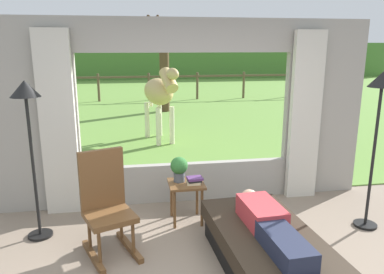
{
  "coord_description": "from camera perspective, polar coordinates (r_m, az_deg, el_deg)",
  "views": [
    {
      "loc": [
        -0.76,
        -2.75,
        2.19
      ],
      "look_at": [
        0.0,
        1.8,
        1.05
      ],
      "focal_mm": 34.68,
      "sensor_mm": 36.0,
      "label": 1
    }
  ],
  "objects": [
    {
      "name": "pasture_tree",
      "position": [
        12.54,
        -4.42,
        11.35
      ],
      "size": [
        1.19,
        1.39,
        3.19
      ],
      "color": "#4C3823",
      "rests_on": "outdoor_pasture_lawn"
    },
    {
      "name": "side_table",
      "position": [
        4.71,
        -0.89,
        -8.11
      ],
      "size": [
        0.44,
        0.44,
        0.52
      ],
      "color": "brown",
      "rests_on": "ground_plane"
    },
    {
      "name": "horse",
      "position": [
        8.49,
        -5.0,
        6.82
      ],
      "size": [
        0.85,
        1.82,
        1.73
      ],
      "rotation": [
        0.0,
        0.0,
        -2.89
      ],
      "color": "tan",
      "rests_on": "outdoor_pasture_lawn"
    },
    {
      "name": "floor_lamp_left",
      "position": [
        4.42,
        -23.98,
        3.43
      ],
      "size": [
        0.32,
        0.32,
        1.83
      ],
      "color": "black",
      "rests_on": "ground_plane"
    },
    {
      "name": "recliner_sofa",
      "position": [
        3.93,
        11.16,
        -16.46
      ],
      "size": [
        0.99,
        1.75,
        0.42
      ],
      "rotation": [
        0.0,
        0.0,
        0.06
      ],
      "color": "black",
      "rests_on": "ground_plane"
    },
    {
      "name": "pasture_fence_line",
      "position": [
        15.29,
        -6.65,
        8.34
      ],
      "size": [
        16.1,
        0.1,
        1.1
      ],
      "color": "brown",
      "rests_on": "outdoor_pasture_lawn"
    },
    {
      "name": "curtain_panel_left",
      "position": [
        5.05,
        -19.91,
        1.75
      ],
      "size": [
        0.44,
        0.1,
        2.4
      ],
      "primitive_type": "cube",
      "color": "beige",
      "rests_on": "ground_plane"
    },
    {
      "name": "rocking_chair",
      "position": [
        4.12,
        -13.05,
        -9.98
      ],
      "size": [
        0.67,
        0.8,
        1.12
      ],
      "rotation": [
        0.0,
        0.0,
        0.37
      ],
      "color": "brown",
      "rests_on": "ground_plane"
    },
    {
      "name": "curtain_panel_right",
      "position": [
        5.54,
        16.98,
        2.98
      ],
      "size": [
        0.44,
        0.1,
        2.4
      ],
      "primitive_type": "cube",
      "color": "beige",
      "rests_on": "ground_plane"
    },
    {
      "name": "back_wall_with_window",
      "position": [
        5.15,
        -0.84,
        3.36
      ],
      "size": [
        5.2,
        0.12,
        2.55
      ],
      "color": "#9E998E",
      "rests_on": "ground_plane"
    },
    {
      "name": "distant_hill_ridge",
      "position": [
        25.78,
        -7.93,
        11.52
      ],
      "size": [
        36.0,
        2.0,
        2.4
      ],
      "primitive_type": "cube",
      "color": "#497733",
      "rests_on": "ground_plane"
    },
    {
      "name": "potted_plant",
      "position": [
        4.66,
        -1.99,
        -4.73
      ],
      "size": [
        0.22,
        0.22,
        0.32
      ],
      "color": "#4C5156",
      "rests_on": "side_table"
    },
    {
      "name": "floor_lamp_right",
      "position": [
        4.8,
        26.91,
        4.62
      ],
      "size": [
        0.32,
        0.32,
        1.91
      ],
      "color": "black",
      "rests_on": "ground_plane"
    },
    {
      "name": "reclining_person",
      "position": [
        3.75,
        11.65,
        -12.81
      ],
      "size": [
        0.37,
        1.44,
        0.22
      ],
      "rotation": [
        0.0,
        0.0,
        0.06
      ],
      "color": "#B23338",
      "rests_on": "recliner_sofa"
    },
    {
      "name": "book_stack",
      "position": [
        4.62,
        0.34,
        -6.68
      ],
      "size": [
        0.2,
        0.17,
        0.09
      ],
      "color": "beige",
      "rests_on": "side_table"
    },
    {
      "name": "outdoor_pasture_lawn",
      "position": [
        16.07,
        -6.71,
        5.97
      ],
      "size": [
        36.0,
        21.68,
        0.02
      ],
      "primitive_type": "cube",
      "color": "olive",
      "rests_on": "ground_plane"
    }
  ]
}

